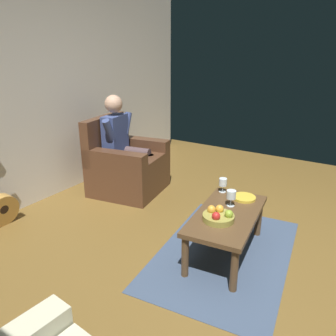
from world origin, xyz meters
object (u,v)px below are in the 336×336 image
decorative_dish (244,198)px  armchair (126,167)px  person_seated (124,141)px  guitar (1,207)px  fruit_bowl (219,216)px  coffee_table (227,219)px  wine_glass_near (223,183)px  wine_glass_far (231,195)px

decorative_dish → armchair: bearing=-99.7°
person_seated → guitar: size_ratio=1.29×
armchair → fruit_bowl: armchair is taller
person_seated → fruit_bowl: person_seated is taller
coffee_table → wine_glass_near: 0.48m
decorative_dish → coffee_table: bearing=-3.5°
armchair → person_seated: 0.34m
wine_glass_far → person_seated: bearing=-106.7°
person_seated → coffee_table: person_seated is taller
coffee_table → fruit_bowl: 0.19m
wine_glass_near → guitar: bearing=-59.3°
armchair → guitar: bearing=-29.8°
wine_glass_far → coffee_table: bearing=11.3°
coffee_table → decorative_dish: size_ratio=4.78×
fruit_bowl → guitar: bearing=-74.2°
armchair → coffee_table: size_ratio=0.91×
wine_glass_near → wine_glass_far: (0.25, 0.19, 0.01)m
guitar → decorative_dish: (-1.13, 2.20, 0.21)m
armchair → wine_glass_near: size_ratio=6.68×
armchair → decorative_dish: bearing=70.7°
coffee_table → fruit_bowl: fruit_bowl is taller
armchair → fruit_bowl: bearing=54.5°
armchair → decorative_dish: (0.29, 1.68, 0.09)m
fruit_bowl → decorative_dish: size_ratio=1.20×
wine_glass_near → person_seated: bearing=-99.5°
person_seated → fruit_bowl: 1.86m
coffee_table → guitar: 2.32m
person_seated → guitar: bearing=-29.3°
coffee_table → guitar: size_ratio=1.10×
person_seated → coffee_table: 1.82m
armchair → coffee_table: bearing=59.3°
armchair → decorative_dish: armchair is taller
person_seated → coffee_table: (0.64, 1.68, -0.32)m
fruit_bowl → wine_glass_near: bearing=-159.7°
decorative_dish → guitar: bearing=-62.9°
wine_glass_near → decorative_dish: wine_glass_near is taller
wine_glass_far → decorative_dish: size_ratio=0.68×
person_seated → coffee_table: size_ratio=1.17×
guitar → fruit_bowl: size_ratio=3.61×
person_seated → decorative_dish: 1.74m
guitar → fruit_bowl: 2.27m
wine_glass_far → guitar: bearing=-67.0°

